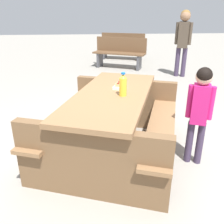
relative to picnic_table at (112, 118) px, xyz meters
The scene contains 8 objects.
ground_plane 0.44m from the picnic_table, ahead, with size 30.00×30.00×0.00m, color gray.
picnic_table is the anchor object (origin of this frame).
soda_bottle 0.44m from the picnic_table, 131.34° to the right, with size 0.08×0.08×0.25m.
hotdog_tray 0.40m from the picnic_table, 29.31° to the right, with size 0.21×0.17×0.08m.
child_in_coat 0.96m from the picnic_table, 107.77° to the right, with size 0.20×0.25×1.08m.
park_bench_near 5.99m from the picnic_table, ahead, with size 0.92×1.54×0.85m.
park_bench_mid 4.64m from the picnic_table, ahead, with size 1.00×1.53×0.85m.
bystander_adult 4.08m from the picnic_table, 30.58° to the right, with size 0.30×0.37×1.59m.
Camera 1 is at (-2.56, 0.23, 1.60)m, focal length 39.56 mm.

